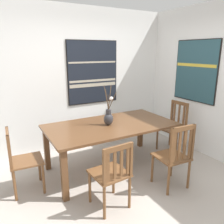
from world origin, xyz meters
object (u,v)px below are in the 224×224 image
object	(u,v)px
chair_1	(174,155)
painting_on_side_wall	(196,71)
chair_3	(112,173)
dining_table	(111,130)
centerpiece_vase	(109,117)
chair_2	(174,126)
chair_0	(22,160)
painting_on_back_wall	(93,72)

from	to	relation	value
chair_1	painting_on_side_wall	size ratio (longest dim) A/B	0.85
chair_3	painting_on_side_wall	size ratio (longest dim) A/B	0.78
dining_table	centerpiece_vase	size ratio (longest dim) A/B	3.23
chair_2	chair_1	bearing A→B (deg)	-133.75
chair_1	painting_on_side_wall	bearing A→B (deg)	34.11
chair_1	painting_on_side_wall	xyz separation A→B (m)	(1.29, 0.87, 1.03)
dining_table	chair_0	size ratio (longest dim) A/B	2.24
painting_on_side_wall	centerpiece_vase	bearing A→B (deg)	178.37
chair_1	chair_2	world-z (taller)	chair_1
chair_3	painting_on_side_wall	distance (m)	2.63
chair_2	painting_on_side_wall	world-z (taller)	painting_on_side_wall
chair_3	chair_0	bearing A→B (deg)	134.78
dining_table	painting_on_back_wall	bearing A→B (deg)	79.62
chair_0	painting_on_side_wall	distance (m)	3.32
dining_table	painting_on_back_wall	xyz separation A→B (m)	(0.20, 1.09, 0.82)
chair_2	chair_3	bearing A→B (deg)	-154.39
centerpiece_vase	chair_1	bearing A→B (deg)	-60.20
dining_table	centerpiece_vase	distance (m)	0.23
painting_on_back_wall	chair_3	bearing A→B (deg)	-109.03
centerpiece_vase	chair_3	xyz separation A→B (m)	(-0.44, -0.88, -0.42)
dining_table	painting_on_back_wall	size ratio (longest dim) A/B	1.66
centerpiece_vase	chair_2	distance (m)	1.49
chair_1	dining_table	bearing A→B (deg)	117.51
dining_table	chair_0	distance (m)	1.38
chair_0	painting_on_side_wall	xyz separation A→B (m)	(3.15, -0.07, 1.05)
painting_on_back_wall	chair_2	bearing A→B (deg)	-42.08
dining_table	chair_1	world-z (taller)	chair_1
centerpiece_vase	painting_on_side_wall	world-z (taller)	painting_on_side_wall
chair_0	painting_on_back_wall	distance (m)	2.16
centerpiece_vase	chair_0	distance (m)	1.39
chair_1	chair_3	size ratio (longest dim) A/B	1.09
dining_table	centerpiece_vase	xyz separation A→B (m)	(-0.04, -0.01, 0.23)
centerpiece_vase	chair_3	world-z (taller)	centerpiece_vase
chair_2	painting_on_side_wall	bearing A→B (deg)	-10.92
chair_2	dining_table	bearing A→B (deg)	-179.34
chair_1	chair_3	distance (m)	0.97
dining_table	painting_on_side_wall	bearing A→B (deg)	-1.86
dining_table	chair_3	world-z (taller)	chair_3
centerpiece_vase	chair_3	bearing A→B (deg)	-116.47
chair_0	painting_on_side_wall	bearing A→B (deg)	-1.27
chair_2	painting_on_back_wall	distance (m)	1.89
centerpiece_vase	painting_on_side_wall	size ratio (longest dim) A/B	0.56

